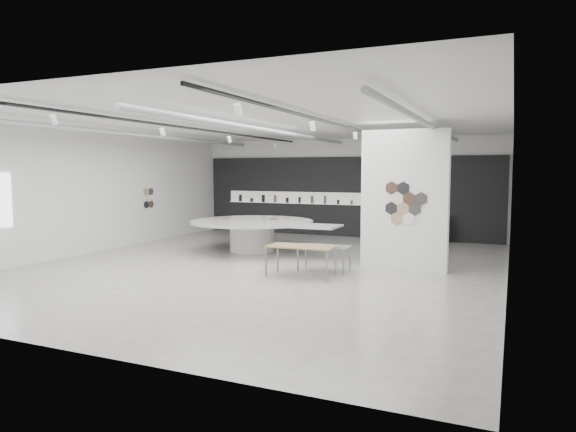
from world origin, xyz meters
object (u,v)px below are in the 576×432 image
at_px(display_island, 254,231).
at_px(sample_table_stone, 324,248).
at_px(kitchen_counter, 422,228).
at_px(sample_table_wood, 301,248).
at_px(partition_column, 404,200).

xyz_separation_m(display_island, sample_table_stone, (3.12, -2.15, -0.04)).
relative_size(display_island, kitchen_counter, 2.80).
height_order(sample_table_wood, kitchen_counter, kitchen_counter).
height_order(partition_column, display_island, partition_column).
bearing_deg(display_island, partition_column, -13.06).
height_order(partition_column, kitchen_counter, partition_column).
height_order(partition_column, sample_table_wood, partition_column).
xyz_separation_m(partition_column, display_island, (-4.93, 1.11, -1.15)).
xyz_separation_m(sample_table_wood, sample_table_stone, (0.27, 0.88, -0.10)).
distance_m(sample_table_wood, sample_table_stone, 0.93).
bearing_deg(sample_table_wood, kitchen_counter, 77.34).
bearing_deg(kitchen_counter, display_island, -137.72).
bearing_deg(kitchen_counter, sample_table_wood, -104.83).
distance_m(display_island, kitchen_counter, 6.34).
bearing_deg(partition_column, display_island, 167.27).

